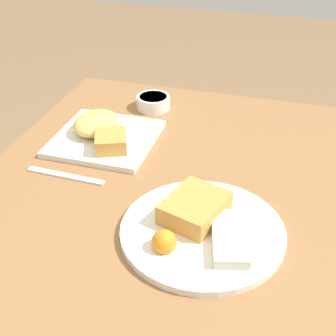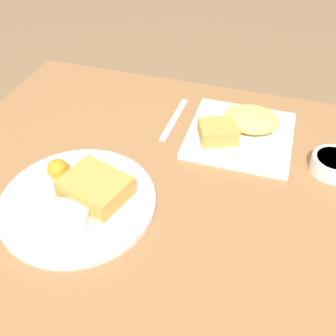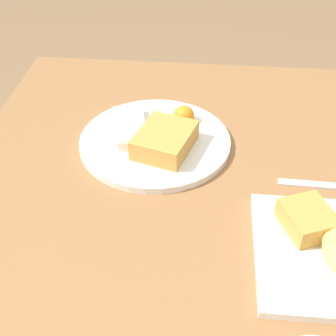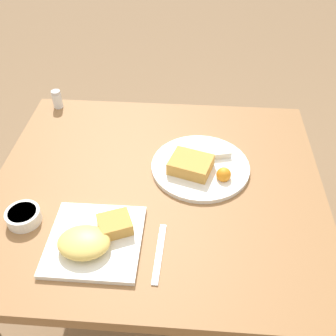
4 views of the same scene
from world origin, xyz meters
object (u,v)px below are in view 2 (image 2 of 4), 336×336
plate_square_near (242,129)px  butter_knife (174,119)px  sauce_ramekin (333,164)px  plate_oval_far (79,198)px

plate_square_near → butter_knife: (0.17, -0.02, -0.02)m
sauce_ramekin → butter_knife: (0.37, -0.08, -0.02)m
plate_oval_far → butter_knife: 0.34m
plate_square_near → sauce_ramekin: (-0.20, 0.06, -0.00)m
plate_square_near → sauce_ramekin: plate_square_near is taller
sauce_ramekin → butter_knife: bearing=-12.2°
sauce_ramekin → butter_knife: sauce_ramekin is taller
sauce_ramekin → butter_knife: size_ratio=0.50×
plate_oval_far → sauce_ramekin: bearing=-152.4°
sauce_ramekin → plate_oval_far: bearing=27.6°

